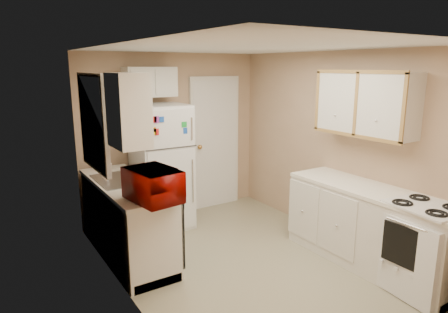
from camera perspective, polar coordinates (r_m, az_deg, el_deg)
floor at (r=4.79m, az=3.33°, el=-14.68°), size 3.80×3.80×0.00m
ceiling at (r=4.26m, az=3.76°, el=15.33°), size 3.80×3.80×0.00m
wall_left at (r=3.75m, az=-14.07°, el=-3.22°), size 3.80×3.80×0.00m
wall_right at (r=5.30m, az=15.85°, el=1.32°), size 3.80×3.80×0.00m
wall_back at (r=5.98m, az=-7.26°, el=2.96°), size 2.80×2.80×0.00m
wall_front at (r=3.11m, az=24.77°, el=-7.33°), size 2.80×2.80×0.00m
left_counter at (r=4.88m, az=-13.68°, el=-8.71°), size 0.60×1.80×0.90m
dishwasher at (r=4.45m, az=-7.54°, el=-10.06°), size 0.03×0.58×0.72m
sink at (r=4.89m, az=-14.51°, el=-3.65°), size 0.54×0.74×0.16m
microwave at (r=4.00m, az=-10.01°, el=-4.23°), size 0.63×0.41×0.39m
soap_bottle at (r=5.30m, az=-16.80°, el=-0.96°), size 0.08×0.08×0.17m
window_blinds at (r=4.67m, az=-18.05°, el=4.66°), size 0.10×0.98×1.08m
upper_cabinet_left at (r=3.89m, az=-13.50°, el=6.40°), size 0.30×0.45×0.70m
refrigerator at (r=5.56m, az=-8.92°, el=-1.47°), size 0.72×0.70×1.71m
cabinet_over_fridge at (r=5.60m, az=-10.57°, el=10.43°), size 0.70×0.30×0.40m
interior_door at (r=6.31m, az=-1.31°, el=1.90°), size 0.86×0.06×2.08m
right_counter at (r=4.81m, az=20.08°, el=-9.50°), size 0.60×2.00×0.90m
stove at (r=4.46m, az=26.40°, el=-12.49°), size 0.61×0.72×0.81m
upper_cabinet_right at (r=4.79m, az=19.57°, el=7.16°), size 0.30×1.20×0.70m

